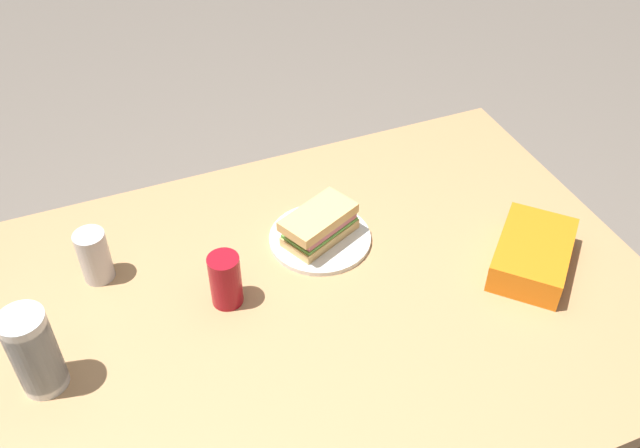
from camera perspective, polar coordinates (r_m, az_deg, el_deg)
name	(u,v)px	position (r m, az deg, el deg)	size (l,w,h in m)	color
dining_table	(308,330)	(1.54, -1.00, -8.64)	(1.48, 1.02, 0.74)	tan
paper_plate	(320,238)	(1.60, 0.00, -1.17)	(0.23, 0.23, 0.01)	white
sandwich	(319,224)	(1.57, -0.04, -0.02)	(0.20, 0.16, 0.08)	#DBB26B
soda_can_red	(225,280)	(1.45, -7.69, -4.53)	(0.07, 0.07, 0.12)	maroon
chip_bag	(533,254)	(1.59, 16.90, -2.36)	(0.23, 0.15, 0.07)	orange
plastic_cup_stack	(34,354)	(1.37, -22.20, -9.72)	(0.08, 0.08, 0.18)	silver
soda_can_silver	(94,256)	(1.56, -17.86, -2.49)	(0.07, 0.07, 0.12)	silver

